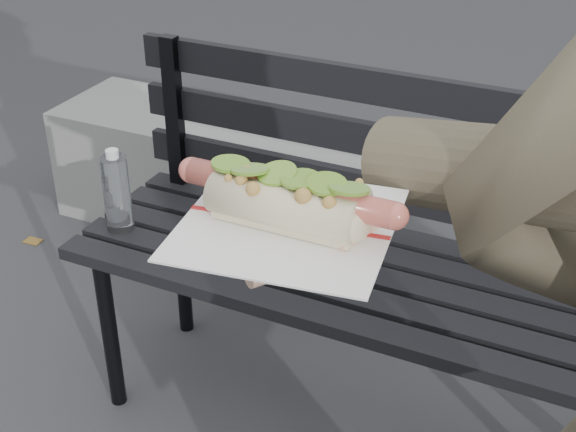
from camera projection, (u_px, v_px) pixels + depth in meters
name	position (u px, v px, depth m)	size (l,w,h in m)	color
park_bench	(398.00, 245.00, 1.79)	(1.50, 0.44, 0.88)	black
concrete_block	(226.00, 175.00, 2.79)	(1.20, 0.40, 0.40)	slate
held_hotdog	(536.00, 196.00, 0.69)	(0.64, 0.32, 0.20)	#4B4532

